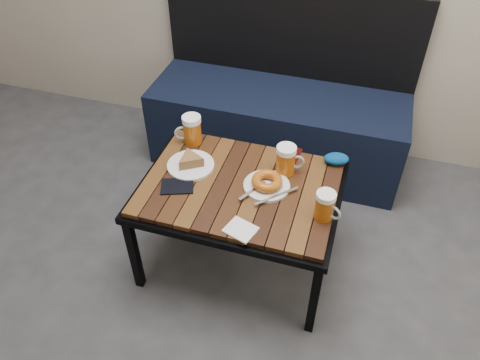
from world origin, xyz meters
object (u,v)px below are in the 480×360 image
(beer_mug_centre, at_px, (286,160))
(knit_pouch, at_px, (336,159))
(bench, at_px, (278,119))
(passport_burgundy, at_px, (291,154))
(beer_mug_right, at_px, (325,206))
(passport_navy, at_px, (177,186))
(plate_bagel, at_px, (267,183))
(plate_pie, at_px, (190,163))
(beer_mug_left, at_px, (192,130))
(cafe_table, at_px, (240,193))

(beer_mug_centre, bearing_deg, knit_pouch, 13.95)
(bench, bearing_deg, beer_mug_centre, -74.81)
(passport_burgundy, bearing_deg, beer_mug_right, -54.75)
(passport_navy, height_order, passport_burgundy, passport_navy)
(plate_bagel, height_order, knit_pouch, plate_bagel)
(plate_pie, relative_size, passport_navy, 1.53)
(passport_navy, height_order, knit_pouch, knit_pouch)
(beer_mug_left, relative_size, knit_pouch, 1.26)
(beer_mug_right, distance_m, knit_pouch, 0.34)
(cafe_table, height_order, beer_mug_right, beer_mug_right)
(passport_burgundy, bearing_deg, plate_bagel, -97.47)
(bench, relative_size, passport_navy, 10.45)
(knit_pouch, bearing_deg, passport_burgundy, 180.00)
(plate_bagel, distance_m, passport_navy, 0.37)
(bench, height_order, beer_mug_right, bench)
(plate_pie, xyz_separation_m, plate_bagel, (0.35, -0.03, -0.00))
(beer_mug_centre, bearing_deg, plate_pie, 173.97)
(beer_mug_left, relative_size, plate_pie, 0.67)
(passport_burgundy, xyz_separation_m, knit_pouch, (0.20, 0.00, 0.02))
(plate_bagel, bearing_deg, beer_mug_right, -21.72)
(bench, xyz_separation_m, passport_navy, (-0.23, -0.89, 0.20))
(beer_mug_left, xyz_separation_m, knit_pouch, (0.66, 0.04, -0.05))
(beer_mug_left, relative_size, plate_bagel, 0.60)
(bench, height_order, passport_navy, bench)
(passport_burgundy, bearing_deg, plate_pie, -147.84)
(passport_navy, bearing_deg, beer_mug_right, 70.82)
(beer_mug_left, bearing_deg, passport_burgundy, 158.88)
(plate_bagel, bearing_deg, beer_mug_left, 153.81)
(plate_pie, distance_m, passport_navy, 0.14)
(passport_burgundy, bearing_deg, bench, 113.02)
(beer_mug_right, bearing_deg, cafe_table, -168.52)
(passport_navy, xyz_separation_m, passport_burgundy, (0.41, 0.35, -0.00))
(bench, distance_m, beer_mug_right, 1.00)
(cafe_table, height_order, beer_mug_left, beer_mug_left)
(bench, height_order, passport_burgundy, bench)
(cafe_table, bearing_deg, bench, 91.41)
(beer_mug_centre, distance_m, passport_burgundy, 0.14)
(beer_mug_centre, height_order, plate_pie, beer_mug_centre)
(beer_mug_left, height_order, plate_bagel, beer_mug_left)
(plate_pie, xyz_separation_m, passport_navy, (-0.01, -0.14, -0.02))
(plate_bagel, bearing_deg, plate_pie, 174.80)
(plate_pie, bearing_deg, plate_bagel, -5.20)
(cafe_table, bearing_deg, plate_bagel, 10.29)
(cafe_table, relative_size, passport_navy, 6.27)
(beer_mug_right, relative_size, plate_pie, 0.60)
(beer_mug_centre, xyz_separation_m, passport_burgundy, (-0.00, 0.12, -0.06))
(beer_mug_left, distance_m, knit_pouch, 0.66)
(knit_pouch, bearing_deg, beer_mug_right, -89.61)
(bench, relative_size, plate_pie, 6.84)
(beer_mug_centre, height_order, knit_pouch, beer_mug_centre)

